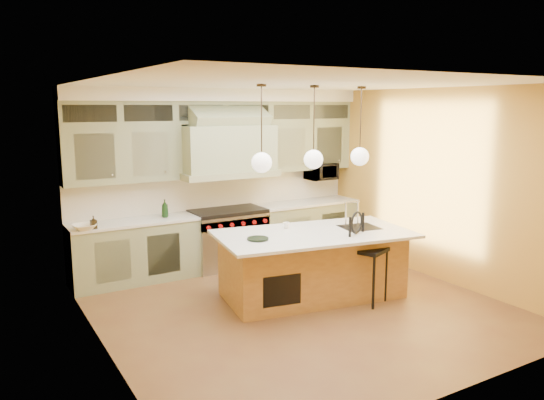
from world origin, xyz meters
TOP-DOWN VIEW (x-y plane):
  - floor at (0.00, 0.00)m, footprint 5.00×5.00m
  - ceiling at (0.00, 0.00)m, footprint 5.00×5.00m
  - wall_back at (0.00, 2.50)m, footprint 5.00×0.00m
  - wall_front at (0.00, -2.50)m, footprint 5.00×0.00m
  - wall_left at (-2.50, 0.00)m, footprint 0.00×5.00m
  - wall_right at (2.50, 0.00)m, footprint 0.00×5.00m
  - back_cabinetry at (0.00, 2.23)m, footprint 5.00×0.77m
  - range at (0.00, 2.14)m, footprint 1.20×0.74m
  - kitchen_island at (0.41, 0.29)m, footprint 2.83×1.80m
  - counter_stool at (0.89, -0.27)m, footprint 0.56×0.56m
  - microwave at (1.95, 2.25)m, footprint 0.54×0.37m
  - oil_bottle_a at (-1.06, 2.15)m, footprint 0.12×0.12m
  - oil_bottle_b at (-2.17, 1.92)m, footprint 0.09×0.09m
  - fruit_bowl at (-2.30, 1.92)m, footprint 0.34×0.34m
  - cup at (0.19, 0.64)m, footprint 0.11×0.11m
  - pendant_left at (-0.40, 0.29)m, footprint 0.26×0.26m
  - pendant_center at (0.40, 0.29)m, footprint 0.26×0.26m
  - pendant_right at (1.20, 0.29)m, footprint 0.26×0.26m

SIDE VIEW (x-z plane):
  - floor at x=0.00m, z-range 0.00..0.00m
  - kitchen_island at x=0.41m, z-range -0.20..1.15m
  - range at x=0.00m, z-range 0.01..0.97m
  - counter_stool at x=0.89m, z-range 0.09..1.33m
  - cup at x=0.19m, z-range 0.92..1.01m
  - fruit_bowl at x=-2.30m, z-range 0.94..1.02m
  - oil_bottle_b at x=-2.17m, z-range 0.94..1.12m
  - oil_bottle_a at x=-1.06m, z-range 0.94..1.22m
  - back_cabinetry at x=0.00m, z-range -0.02..2.88m
  - microwave at x=1.95m, z-range 1.30..1.60m
  - wall_back at x=0.00m, z-range -1.05..3.95m
  - wall_front at x=0.00m, z-range -1.05..3.95m
  - wall_left at x=-2.50m, z-range -1.05..3.95m
  - wall_right at x=2.50m, z-range -1.05..3.95m
  - pendant_left at x=-0.40m, z-range 1.39..2.50m
  - pendant_center at x=0.40m, z-range 1.39..2.50m
  - pendant_right at x=1.20m, z-range 1.39..2.50m
  - ceiling at x=0.00m, z-range 2.90..2.90m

